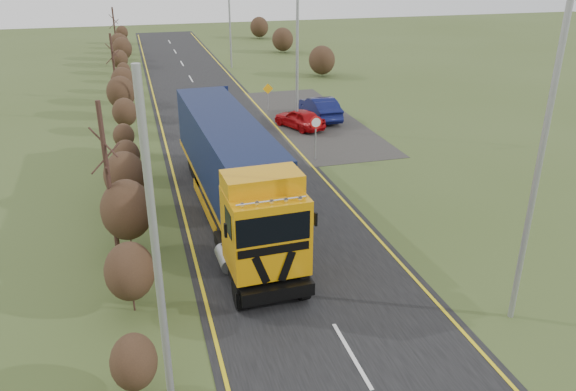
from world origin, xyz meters
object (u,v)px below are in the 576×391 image
(lorry, at_px, (231,165))
(car_blue_sedan, at_px, (320,108))
(speed_sign, at_px, (316,129))
(car_red_hatchback, at_px, (300,119))
(streetlight_near, at_px, (537,152))

(lorry, relative_size, car_blue_sedan, 3.21)
(car_blue_sedan, relative_size, speed_sign, 1.89)
(speed_sign, bearing_deg, lorry, -133.87)
(lorry, relative_size, car_red_hatchback, 3.96)
(car_blue_sedan, bearing_deg, streetlight_near, 84.92)
(lorry, bearing_deg, car_blue_sedan, 55.64)
(car_blue_sedan, xyz_separation_m, streetlight_near, (-1.62, -23.59, 4.81))
(lorry, height_order, car_blue_sedan, lorry)
(lorry, height_order, streetlight_near, streetlight_near)
(lorry, xyz_separation_m, speed_sign, (5.79, 6.02, -0.63))
(car_red_hatchback, height_order, streetlight_near, streetlight_near)
(speed_sign, bearing_deg, car_red_hatchback, 81.54)
(lorry, bearing_deg, speed_sign, 43.88)
(car_red_hatchback, distance_m, speed_sign, 6.28)
(car_blue_sedan, bearing_deg, speed_sign, 68.50)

